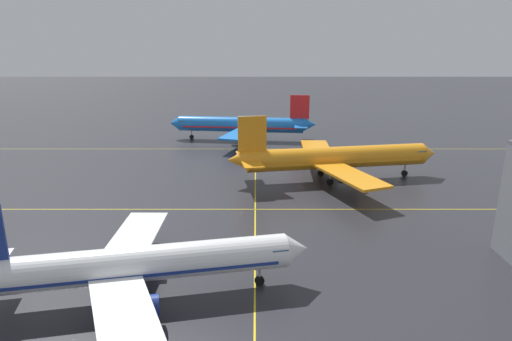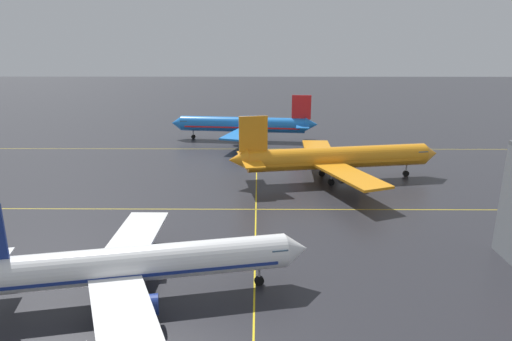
% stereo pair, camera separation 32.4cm
% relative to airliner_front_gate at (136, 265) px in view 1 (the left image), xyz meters
% --- Properties ---
extents(airliner_front_gate, '(36.43, 30.95, 11.38)m').
position_rel_airliner_front_gate_xyz_m(airliner_front_gate, '(0.00, 0.00, 0.00)').
color(airliner_front_gate, white).
rests_on(airliner_front_gate, ground).
extents(airliner_second_row, '(41.27, 35.16, 12.86)m').
position_rel_airliner_front_gate_xyz_m(airliner_second_row, '(27.24, 40.99, 0.51)').
color(airliner_second_row, orange).
rests_on(airliner_second_row, ground).
extents(airliner_third_row, '(39.37, 33.74, 12.23)m').
position_rel_airliner_front_gate_xyz_m(airliner_third_row, '(8.86, 76.46, 0.29)').
color(airliner_third_row, blue).
rests_on(airliner_third_row, ground).
extents(taxiway_markings, '(149.97, 134.85, 0.01)m').
position_rel_airliner_front_gate_xyz_m(taxiway_markings, '(12.28, 25.55, -3.88)').
color(taxiway_markings, yellow).
rests_on(taxiway_markings, ground).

